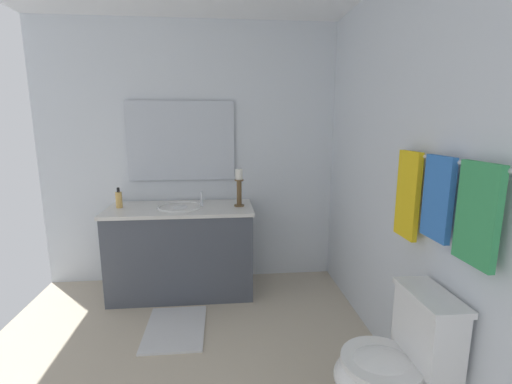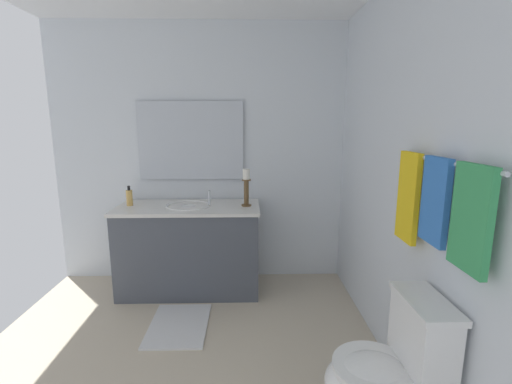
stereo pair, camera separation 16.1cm
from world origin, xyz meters
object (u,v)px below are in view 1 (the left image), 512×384
Objects in this scene: towel_near_vanity at (408,195)px; bath_mat at (175,328)px; sink_basin at (181,211)px; towel_near_corner at (477,214)px; toilet at (394,367)px; mirror at (181,141)px; towel_bar at (445,160)px; vanity_cabinet at (182,250)px; towel_center at (438,198)px; candle_holder_tall at (239,186)px; soap_bottle at (119,199)px.

towel_near_vanity reaches higher than bath_mat.
towel_near_corner is at bearing 37.69° from sink_basin.
toilet is 1.55× the size of towel_near_vanity.
sink_basin is at bearing -142.31° from towel_near_corner.
mirror is at bearing -137.91° from towel_near_vanity.
bath_mat is at bearing -122.86° from towel_bar.
towel_near_vanity is at bearing 180.00° from towel_near_corner.
mirror is at bearing -148.13° from toilet.
mirror is 1.63m from bath_mat.
towel_near_corner is at bearing 37.71° from vanity_cabinet.
vanity_cabinet is 3.04× the size of towel_near_corner.
mirror reaches higher than towel_center.
candle_holder_tall is 0.45× the size of toilet.
soap_bottle is (-0.03, -0.53, 0.11)m from sink_basin.
towel_bar is at bearing 57.14° from bath_mat.
towel_near_vanity is 1.20× the size of towel_center.
towel_near_corner is at bearing 0.00° from towel_near_vanity.
sink_basin is 0.95× the size of towel_near_corner.
towel_center is (1.54, 0.88, 0.20)m from candle_holder_tall.
candle_holder_tall is 1.86× the size of soap_bottle.
soap_bottle is at bearing -92.10° from candle_holder_tall.
bath_mat is at bearing -130.44° from toilet.
candle_holder_tall is at bearing -145.26° from towel_near_vanity.
vanity_cabinet is 0.78m from candle_holder_tall.
vanity_cabinet is 1.30× the size of mirror.
toilet is 0.89m from towel_near_vanity.
towel_center reaches higher than soap_bottle.
mirror is 1.22× the size of towel_bar.
candle_holder_tall reaches higher than soap_bottle.
sink_basin is 0.67m from mirror.
candle_holder_tall is 1.06m from soap_bottle.
bath_mat is (-0.92, -1.40, -1.18)m from towel_center.
vanity_cabinet is 1.72× the size of toilet.
vanity_cabinet is 2.03m from toilet.
candle_holder_tall reaches higher than bath_mat.
toilet is at bearing -63.14° from towel_center.
towel_center and towel_near_corner have the same top height.
towel_near_vanity and towel_near_corner have the same top height.
towel_bar is 1.68× the size of towel_near_vanity.
sink_basin is 0.67× the size of bath_mat.
mirror is 0.71m from candle_holder_tall.
vanity_cabinet is at bearing -90.64° from candle_holder_tall.
soap_bottle is 2.46m from toilet.
bath_mat is at bearing -0.09° from sink_basin.
towel_near_corner reaches higher than soap_bottle.
toilet is at bearing 45.85° from soap_bottle.
soap_bottle is 0.22× the size of towel_bar.
candle_holder_tall is 1.27m from bath_mat.
bath_mat is at bearing 0.00° from mirror.
soap_bottle reaches higher than sink_basin.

